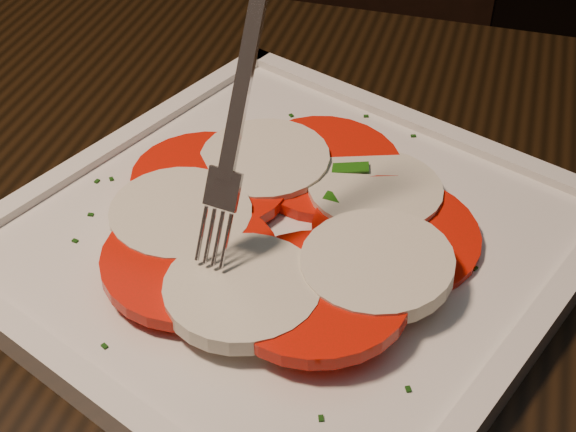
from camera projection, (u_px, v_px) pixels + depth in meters
table at (169, 407)px, 0.53m from camera, size 1.26×0.90×0.75m
chair at (350, 1)px, 1.24m from camera, size 0.43×0.43×0.93m
plate at (288, 244)px, 0.49m from camera, size 0.39×0.39×0.01m
caprese_salad at (288, 223)px, 0.48m from camera, size 0.25×0.26×0.03m
fork at (248, 96)px, 0.42m from camera, size 0.04×0.09×0.15m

